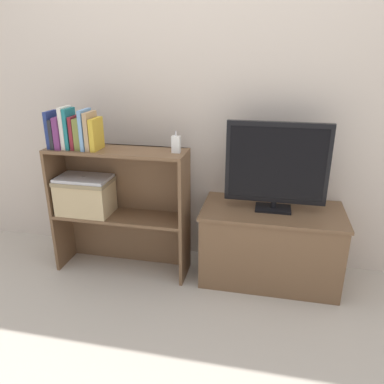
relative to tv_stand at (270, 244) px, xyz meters
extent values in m
plane|color=#BCB2A3|center=(-0.50, -0.22, -0.25)|extent=(16.00, 16.00, 0.00)
cube|color=beige|center=(-0.50, 0.26, 0.95)|extent=(10.00, 0.05, 2.40)
cube|color=brown|center=(0.00, 0.00, -0.01)|extent=(0.87, 0.44, 0.48)
cube|color=brown|center=(0.00, 0.00, 0.24)|extent=(0.89, 0.46, 0.02)
cube|color=black|center=(0.00, 0.00, 0.26)|extent=(0.22, 0.14, 0.01)
cylinder|color=black|center=(0.00, 0.00, 0.28)|extent=(0.04, 0.04, 0.04)
cube|color=black|center=(0.00, 0.00, 0.55)|extent=(0.61, 0.03, 0.50)
cube|color=black|center=(0.00, -0.02, 0.55)|extent=(0.56, 0.00, 0.44)
cube|color=brown|center=(-1.43, -0.09, -0.04)|extent=(0.02, 0.26, 0.41)
cube|color=brown|center=(-0.55, -0.09, -0.04)|extent=(0.02, 0.26, 0.41)
cube|color=brown|center=(-0.99, 0.03, -0.04)|extent=(0.86, 0.02, 0.41)
cube|color=brown|center=(-0.99, -0.09, 0.15)|extent=(0.86, 0.26, 0.02)
cube|color=brown|center=(-1.43, -0.09, 0.38)|extent=(0.02, 0.26, 0.45)
cube|color=brown|center=(-0.55, -0.09, 0.38)|extent=(0.02, 0.26, 0.45)
cube|color=brown|center=(-0.99, 0.03, 0.38)|extent=(0.86, 0.02, 0.45)
cube|color=brown|center=(-0.99, -0.09, 0.60)|extent=(0.86, 0.26, 0.02)
cube|color=navy|center=(-1.39, -0.12, 0.72)|extent=(0.02, 0.13, 0.23)
cube|color=#232328|center=(-1.36, -0.12, 0.70)|extent=(0.02, 0.15, 0.18)
cube|color=#6B2D66|center=(-1.33, -0.12, 0.71)|extent=(0.03, 0.15, 0.20)
cube|color=silver|center=(-1.30, -0.12, 0.74)|extent=(0.03, 0.13, 0.26)
cube|color=#1E7075|center=(-1.27, -0.12, 0.73)|extent=(0.02, 0.13, 0.25)
cube|color=maroon|center=(-1.24, -0.12, 0.71)|extent=(0.02, 0.12, 0.20)
cube|color=olive|center=(-1.20, -0.12, 0.70)|extent=(0.04, 0.12, 0.19)
cube|color=#709ECC|center=(-1.16, -0.12, 0.73)|extent=(0.02, 0.15, 0.25)
cube|color=tan|center=(-1.13, -0.12, 0.72)|extent=(0.03, 0.14, 0.23)
cube|color=gold|center=(-1.10, -0.12, 0.70)|extent=(0.03, 0.15, 0.20)
cube|color=white|center=(-0.60, -0.09, 0.66)|extent=(0.05, 0.04, 0.10)
cylinder|color=silver|center=(-0.60, -0.09, 0.72)|extent=(0.01, 0.01, 0.03)
cube|color=tan|center=(-1.22, -0.10, 0.28)|extent=(0.35, 0.22, 0.23)
cube|color=#917E5B|center=(-1.22, -0.10, 0.38)|extent=(0.36, 0.23, 0.02)
cube|color=#BCBCC1|center=(-1.22, -0.10, 0.40)|extent=(0.35, 0.21, 0.02)
cylinder|color=#99999E|center=(-1.22, -0.10, 0.42)|extent=(0.02, 0.02, 0.00)
camera|label=1|loc=(-0.05, -2.22, 1.19)|focal=35.00mm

